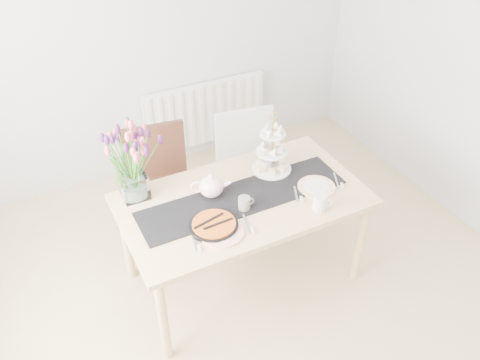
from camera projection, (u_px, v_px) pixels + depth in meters
name	position (u px, v px, depth m)	size (l,w,h in m)	color
room_shell	(283.00, 178.00, 2.57)	(4.50, 4.50, 4.50)	tan
radiator	(205.00, 113.00, 4.83)	(1.20, 0.08, 0.60)	white
dining_table	(243.00, 207.00, 3.37)	(1.60, 0.90, 0.75)	tan
chair_brown	(160.00, 178.00, 3.82)	(0.53, 0.53, 0.95)	#341C13
chair_white	(249.00, 161.00, 4.01)	(0.53, 0.53, 0.94)	silver
table_runner	(243.00, 197.00, 3.32)	(1.40, 0.35, 0.01)	black
tulip_vase	(129.00, 153.00, 3.14)	(0.62, 0.62, 0.53)	silver
cake_stand	(272.00, 156.00, 3.50)	(0.28, 0.28, 0.41)	gold
teapot	(211.00, 187.00, 3.29)	(0.25, 0.21, 0.17)	white
cream_jug	(266.00, 165.00, 3.55)	(0.09, 0.09, 0.09)	silver
tart_tin	(214.00, 225.00, 3.08)	(0.30, 0.30, 0.04)	black
mug_grey	(244.00, 204.00, 3.20)	(0.08, 0.08, 0.09)	slate
mug_white	(320.00, 203.00, 3.20)	(0.09, 0.09, 0.10)	silver
plate_left	(221.00, 232.00, 3.05)	(0.28, 0.28, 0.01)	white
plate_right	(316.00, 187.00, 3.41)	(0.25, 0.25, 0.01)	white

